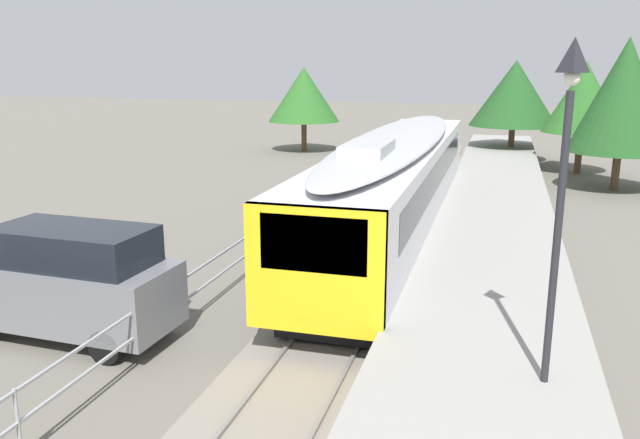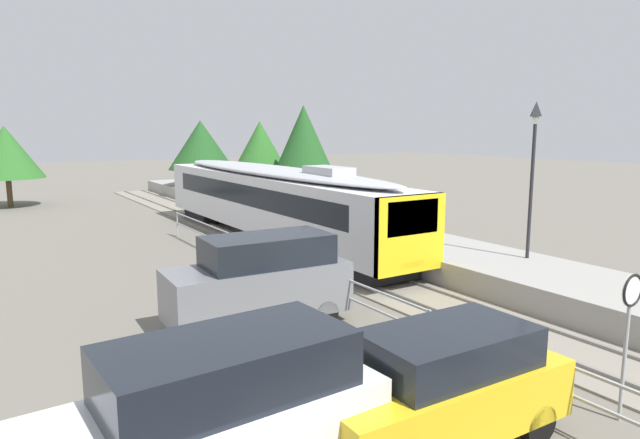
% 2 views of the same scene
% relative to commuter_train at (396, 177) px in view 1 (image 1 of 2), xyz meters
% --- Properties ---
extents(ground_plane, '(160.00, 160.00, 0.00)m').
position_rel_commuter_train_xyz_m(ground_plane, '(-3.00, -4.10, -2.15)').
color(ground_plane, '#6B665B').
extents(track_rails, '(3.20, 60.00, 0.14)m').
position_rel_commuter_train_xyz_m(track_rails, '(0.00, -4.10, -2.11)').
color(track_rails, gray).
rests_on(track_rails, ground).
extents(commuter_train, '(2.82, 19.85, 3.74)m').
position_rel_commuter_train_xyz_m(commuter_train, '(0.00, 0.00, 0.00)').
color(commuter_train, silver).
rests_on(commuter_train, track_rails).
extents(station_platform, '(3.90, 60.00, 0.90)m').
position_rel_commuter_train_xyz_m(station_platform, '(3.25, -4.10, -1.70)').
color(station_platform, '#999691').
rests_on(station_platform, ground).
extents(platform_lamp_mid_platform, '(0.34, 0.34, 5.35)m').
position_rel_commuter_train_xyz_m(platform_lamp_mid_platform, '(4.24, -11.01, 2.48)').
color(platform_lamp_mid_platform, '#232328').
rests_on(platform_lamp_mid_platform, station_platform).
extents(carpark_fence, '(0.06, 36.06, 1.25)m').
position_rel_commuter_train_xyz_m(carpark_fence, '(-3.30, -14.10, -1.24)').
color(carpark_fence, '#9EA0A5').
rests_on(carpark_fence, ground).
extents(parked_van_grey, '(4.98, 2.17, 2.51)m').
position_rel_commuter_train_xyz_m(parked_van_grey, '(-5.52, -9.90, -0.85)').
color(parked_van_grey, slate).
rests_on(parked_van_grey, ground).
extents(tree_behind_carpark, '(4.79, 4.79, 5.58)m').
position_rel_commuter_train_xyz_m(tree_behind_carpark, '(-9.63, 20.52, 1.64)').
color(tree_behind_carpark, brown).
rests_on(tree_behind_carpark, ground).
extents(tree_behind_station_far, '(5.18, 5.18, 6.04)m').
position_rel_commuter_train_xyz_m(tree_behind_station_far, '(3.85, 19.42, 1.95)').
color(tree_behind_station_far, brown).
rests_on(tree_behind_station_far, ground).
extents(tree_distant_left, '(4.70, 4.70, 7.04)m').
position_rel_commuter_train_xyz_m(tree_distant_left, '(8.56, 11.41, 2.28)').
color(tree_distant_left, brown).
rests_on(tree_distant_left, ground).
extents(tree_distant_centre, '(4.17, 4.17, 5.96)m').
position_rel_commuter_train_xyz_m(tree_distant_centre, '(7.36, 16.00, 1.94)').
color(tree_distant_centre, brown).
rests_on(tree_distant_centre, ground).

